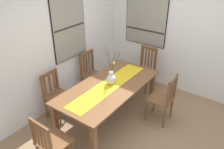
% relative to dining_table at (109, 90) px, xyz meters
% --- Properties ---
extents(ground_plane, '(6.40, 6.40, 0.03)m').
position_rel_dining_table_xyz_m(ground_plane, '(-0.02, -0.68, -0.65)').
color(ground_plane, '#8E7051').
extents(wall_back, '(6.40, 0.12, 2.70)m').
position_rel_dining_table_xyz_m(wall_back, '(-0.02, 1.18, 0.71)').
color(wall_back, silver).
rests_on(wall_back, ground_plane).
extents(wall_side, '(0.12, 6.40, 2.70)m').
position_rel_dining_table_xyz_m(wall_side, '(1.84, -0.68, 0.71)').
color(wall_side, silver).
rests_on(wall_side, ground_plane).
extents(dining_table, '(2.04, 0.99, 0.73)m').
position_rel_dining_table_xyz_m(dining_table, '(0.00, 0.00, 0.00)').
color(dining_table, brown).
rests_on(dining_table, ground_plane).
extents(table_runner, '(1.88, 0.36, 0.01)m').
position_rel_dining_table_xyz_m(table_runner, '(0.00, 0.00, 0.09)').
color(table_runner, gold).
rests_on(table_runner, dining_table).
extents(centerpiece_vase, '(0.19, 0.40, 0.70)m').
position_rel_dining_table_xyz_m(centerpiece_vase, '(0.07, -0.00, 0.21)').
color(centerpiece_vase, silver).
rests_on(centerpiece_vase, dining_table).
extents(chair_0, '(0.43, 0.43, 0.98)m').
position_rel_dining_table_xyz_m(chair_0, '(1.39, 0.00, -0.13)').
color(chair_0, brown).
rests_on(chair_0, ground_plane).
extents(chair_1, '(0.45, 0.45, 0.97)m').
position_rel_dining_table_xyz_m(chair_1, '(0.50, 0.84, -0.13)').
color(chair_1, brown).
rests_on(chair_1, ground_plane).
extents(chair_2, '(0.43, 0.43, 0.91)m').
position_rel_dining_table_xyz_m(chair_2, '(-0.49, 0.87, -0.16)').
color(chair_2, brown).
rests_on(chair_2, ground_plane).
extents(chair_3, '(0.43, 0.43, 0.92)m').
position_rel_dining_table_xyz_m(chair_3, '(-1.39, -0.01, -0.15)').
color(chair_3, brown).
rests_on(chair_3, ground_plane).
extents(chair_4, '(0.43, 0.43, 0.94)m').
position_rel_dining_table_xyz_m(chair_4, '(0.53, -0.83, -0.15)').
color(chair_4, brown).
rests_on(chair_4, ground_plane).
extents(painting_on_back_wall, '(0.85, 0.05, 1.29)m').
position_rel_dining_table_xyz_m(painting_on_back_wall, '(0.22, 1.12, 0.91)').
color(painting_on_back_wall, black).
extents(painting_on_side_wall, '(0.05, 1.01, 1.24)m').
position_rel_dining_table_xyz_m(painting_on_side_wall, '(1.78, 0.27, 0.88)').
color(painting_on_side_wall, black).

